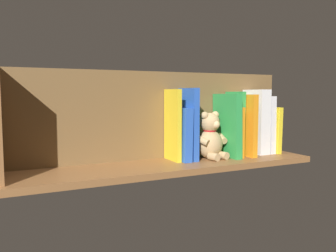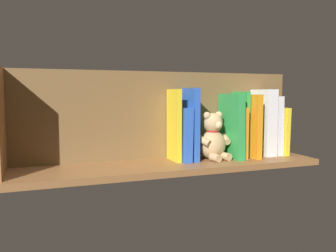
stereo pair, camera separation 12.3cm
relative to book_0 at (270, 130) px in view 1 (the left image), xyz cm
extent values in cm
cube|color=brown|center=(49.49, 2.90, -10.67)|extent=(112.84, 25.68, 2.20)
cube|color=brown|center=(49.49, -7.69, 6.99)|extent=(112.84, 1.50, 33.11)
cube|color=yellow|center=(0.00, 0.00, 0.00)|extent=(2.24, 13.08, 19.16)
cube|color=silver|center=(2.84, -0.45, 2.29)|extent=(2.93, 12.18, 23.74)
cube|color=white|center=(7.16, -0.31, 3.66)|extent=(4.88, 12.26, 26.45)
cube|color=green|center=(11.75, -1.60, 1.48)|extent=(3.10, 9.88, 22.09)
cube|color=orange|center=(15.03, 1.22, 2.67)|extent=(2.26, 15.53, 24.46)
cube|color=green|center=(17.65, -0.87, 3.22)|extent=(2.07, 11.34, 25.60)
cube|color=orange|center=(20.05, 0.60, 0.21)|extent=(1.81, 14.29, 19.56)
cube|color=green|center=(22.95, 1.34, 2.79)|extent=(3.40, 15.77, 24.78)
ellipsoid|color=tan|center=(30.93, 1.45, -4.09)|extent=(12.12, 11.28, 10.95)
sphere|color=tan|center=(30.93, 1.45, 4.20)|extent=(7.53, 7.53, 7.53)
sphere|color=tan|center=(28.17, 0.85, 7.03)|extent=(2.91, 2.91, 2.91)
sphere|color=tan|center=(33.69, 2.04, 7.03)|extent=(2.91, 2.91, 2.91)
sphere|color=#DBB77F|center=(30.26, 4.57, 3.64)|extent=(2.91, 2.91, 2.91)
cylinder|color=tan|center=(25.56, 1.69, -2.18)|extent=(3.28, 5.68, 4.05)
cylinder|color=tan|center=(35.73, 3.88, -2.18)|extent=(5.03, 5.92, 4.05)
cylinder|color=tan|center=(27.55, 5.48, -8.11)|extent=(3.71, 4.62, 2.91)
cylinder|color=tan|center=(32.36, 6.51, -8.11)|extent=(3.71, 4.62, 2.91)
torus|color=red|center=(30.93, 1.45, 1.21)|extent=(5.93, 5.93, 0.86)
cube|color=blue|center=(39.39, -0.32, 3.85)|extent=(2.28, 12.44, 26.84)
cube|color=blue|center=(42.70, -0.09, 0.22)|extent=(3.60, 12.90, 19.64)
cube|color=yellow|center=(45.72, -0.93, 3.64)|extent=(1.71, 11.22, 26.41)
camera|label=1|loc=(103.22, 113.46, 15.09)|focal=37.22mm
camera|label=2|loc=(91.87, 118.28, 15.09)|focal=37.22mm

